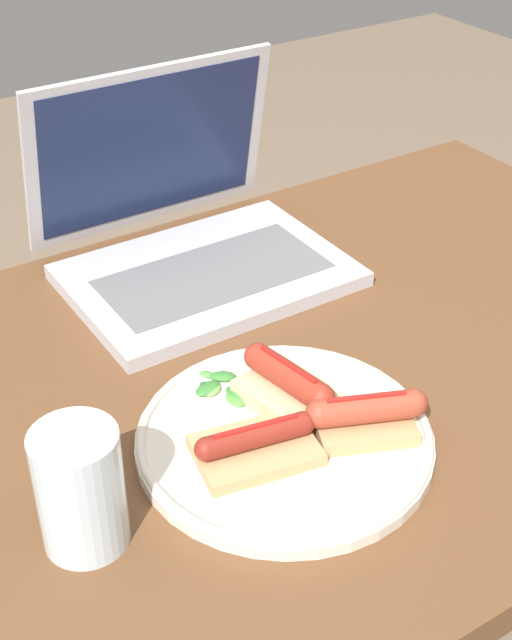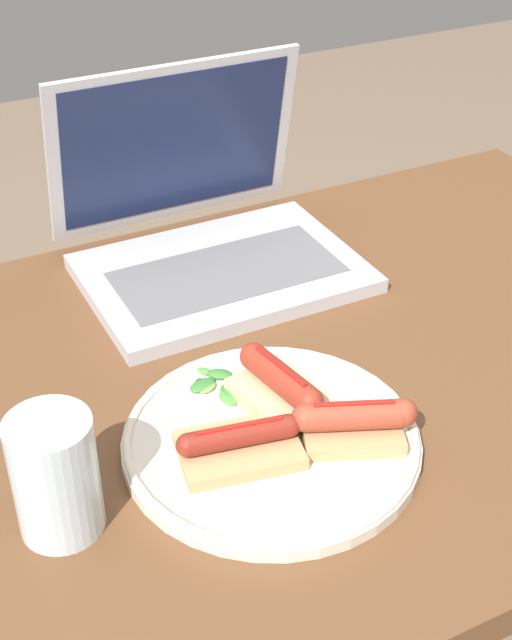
# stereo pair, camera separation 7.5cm
# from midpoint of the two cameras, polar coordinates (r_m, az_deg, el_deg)

# --- Properties ---
(desk) EXTENTS (1.07, 0.70, 0.76)m
(desk) POSITION_cam_midpoint_polar(r_m,az_deg,el_deg) (1.02, 1.36, -6.95)
(desk) COLOR brown
(desk) RESTS_ON ground_plane
(laptop) EXTENTS (0.33, 0.28, 0.23)m
(laptop) POSITION_cam_midpoint_polar(r_m,az_deg,el_deg) (1.09, -6.15, 5.22)
(laptop) COLOR #B7B7BC
(laptop) RESTS_ON desk
(plate) EXTENTS (0.28, 0.28, 0.02)m
(plate) POSITION_cam_midpoint_polar(r_m,az_deg,el_deg) (0.84, -0.75, -7.63)
(plate) COLOR silver
(plate) RESTS_ON desk
(sausage_toast_left) EXTENTS (0.12, 0.09, 0.04)m
(sausage_toast_left) POSITION_cam_midpoint_polar(r_m,az_deg,el_deg) (0.81, -2.70, -8.05)
(sausage_toast_left) COLOR tan
(sausage_toast_left) RESTS_ON plate
(sausage_toast_middle) EXTENTS (0.11, 0.09, 0.04)m
(sausage_toast_middle) POSITION_cam_midpoint_polar(r_m,az_deg,el_deg) (0.83, 4.43, -6.22)
(sausage_toast_middle) COLOR tan
(sausage_toast_middle) RESTS_ON plate
(sausage_toast_right) EXTENTS (0.08, 0.11, 0.05)m
(sausage_toast_right) POSITION_cam_midpoint_polar(r_m,az_deg,el_deg) (0.86, -0.43, -4.32)
(sausage_toast_right) COLOR #D6B784
(sausage_toast_right) RESTS_ON plate
(salad_pile) EXTENTS (0.05, 0.07, 0.01)m
(salad_pile) POSITION_cam_midpoint_polar(r_m,az_deg,el_deg) (0.89, -4.63, -4.45)
(salad_pile) COLOR #709E4C
(salad_pile) RESTS_ON plate
(drinking_glass) EXTENTS (0.07, 0.07, 0.11)m
(drinking_glass) POSITION_cam_midpoint_polar(r_m,az_deg,el_deg) (0.74, -14.07, -10.56)
(drinking_glass) COLOR silver
(drinking_glass) RESTS_ON desk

